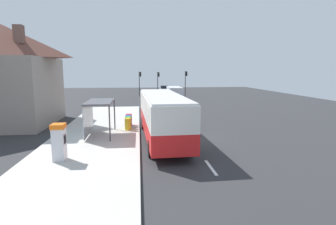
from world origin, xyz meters
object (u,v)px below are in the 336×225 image
Objects in this scene: sedan_far at (172,94)px; bus_shelter at (96,109)px; sedan_near at (164,89)px; ticket_machine at (59,142)px; recycling_bin_red at (129,119)px; traffic_light_near_side at (186,79)px; recycling_bin_yellow at (128,124)px; traffic_light_far_side at (140,80)px; recycling_bin_blue at (129,121)px; white_van at (174,93)px; traffic_light_median at (158,80)px; bus at (162,114)px; recycling_bin_green at (128,122)px.

sedan_far is 1.12× the size of bus_shelter.
sedan_near is 2.28× the size of ticket_machine.
recycling_bin_red is 0.20× the size of traffic_light_near_side.
traffic_light_far_side reaches higher than recycling_bin_yellow.
traffic_light_far_side is at bearing 87.84° from recycling_bin_blue.
recycling_bin_yellow is (-6.50, -25.49, -0.14)m from sedan_far.
ticket_machine is at bearing -109.04° from white_van.
recycling_bin_blue is at bearing -99.74° from sedan_near.
ticket_machine is (-9.78, -32.63, 0.38)m from sedan_far.
white_van reaches higher than recycling_bin_blue.
ticket_machine reaches higher than sedan_near.
traffic_light_near_side reaches higher than recycling_bin_yellow.
bus_shelter is (-8.72, -27.08, 1.31)m from sedan_far.
traffic_light_near_side is 8.64m from traffic_light_far_side.
recycling_bin_yellow is 31.51m from traffic_light_near_side.
recycling_bin_yellow is 2.10m from recycling_bin_red.
traffic_light_median reaches higher than ticket_machine.
traffic_light_near_side is (9.70, 28.48, 2.50)m from recycling_bin_blue.
white_van is 18.38m from sedan_near.
recycling_bin_blue is at bearing -98.70° from traffic_light_median.
traffic_light_near_side reaches higher than bus.
traffic_light_median reaches higher than sedan_near.
recycling_bin_green is 3.49m from bus_shelter.
white_van is 5.48× the size of recycling_bin_red.
sedan_far is 0.95× the size of traffic_light_near_side.
traffic_light_median is at bearing 99.63° from white_van.
recycling_bin_red is at bearing 90.00° from recycling_bin_green.
sedan_near is at bearing 84.56° from bus.
recycling_bin_green and recycling_bin_blue have the same top height.
traffic_light_far_side is (1.10, 29.98, 2.43)m from recycling_bin_green.
traffic_light_median is at bearing 86.47° from bus.
sedan_near and sedan_far have the same top height.
traffic_light_median is (3.50, 0.80, -0.03)m from traffic_light_far_side.
recycling_bin_green is (-6.40, -20.20, -0.69)m from white_van.
ticket_machine is at bearing -114.67° from recycling_bin_yellow.
bus is at bearing -98.07° from sedan_far.
sedan_far is 0.97× the size of traffic_light_far_side.
traffic_light_far_side is 3.59m from traffic_light_median.
traffic_light_near_side is at bearing 69.26° from bus_shelter.
white_van is at bearing 69.04° from bus_shelter.
traffic_light_median reaches higher than recycling_bin_green.
traffic_light_far_side is (-1.38, 33.50, 1.24)m from bus.
bus_shelter is (1.07, 5.55, 0.93)m from ticket_machine.
recycling_bin_red is at bearing -108.80° from white_van.
traffic_light_median is at bearing 81.09° from recycling_bin_red.
traffic_light_median is at bearing 78.46° from ticket_machine.
recycling_bin_yellow is 0.21× the size of traffic_light_median.
bus is 5.04m from recycling_bin_blue.
recycling_bin_green is (-6.50, -38.57, -0.14)m from sedan_near.
ticket_machine is at bearing -96.61° from traffic_light_far_side.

